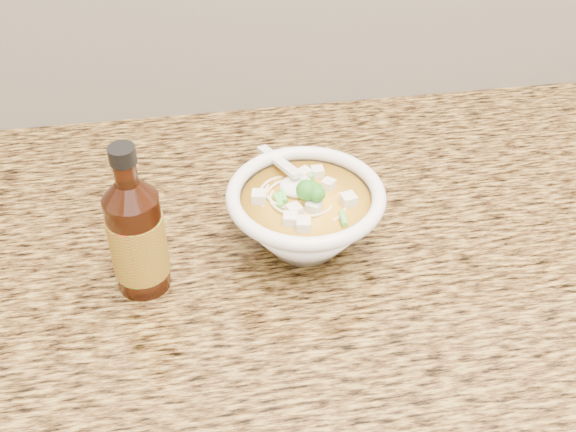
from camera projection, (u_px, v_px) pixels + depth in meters
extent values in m
cube|color=olive|center=(462.00, 238.00, 0.88)|extent=(4.00, 0.68, 0.04)
cylinder|color=silver|center=(305.00, 242.00, 0.84)|extent=(0.07, 0.07, 0.01)
torus|color=silver|center=(306.00, 195.00, 0.80)|extent=(0.18, 0.18, 0.02)
torus|color=beige|center=(297.00, 209.00, 0.79)|extent=(0.10, 0.10, 0.00)
torus|color=beige|center=(309.00, 195.00, 0.81)|extent=(0.09, 0.09, 0.00)
torus|color=beige|center=(315.00, 206.00, 0.80)|extent=(0.07, 0.07, 0.00)
torus|color=beige|center=(317.00, 195.00, 0.82)|extent=(0.10, 0.10, 0.00)
torus|color=beige|center=(315.00, 208.00, 0.80)|extent=(0.06, 0.06, 0.00)
torus|color=beige|center=(318.00, 205.00, 0.81)|extent=(0.09, 0.09, 0.00)
torus|color=beige|center=(300.00, 211.00, 0.80)|extent=(0.08, 0.08, 0.00)
torus|color=beige|center=(300.00, 206.00, 0.81)|extent=(0.07, 0.07, 0.00)
torus|color=beige|center=(317.00, 205.00, 0.81)|extent=(0.07, 0.07, 0.00)
cube|color=silver|center=(267.00, 203.00, 0.79)|extent=(0.02, 0.02, 0.01)
cube|color=silver|center=(338.00, 198.00, 0.80)|extent=(0.02, 0.02, 0.01)
cube|color=silver|center=(345.00, 210.00, 0.78)|extent=(0.02, 0.02, 0.01)
cube|color=silver|center=(324.00, 224.00, 0.76)|extent=(0.02, 0.02, 0.02)
cube|color=silver|center=(336.00, 178.00, 0.83)|extent=(0.02, 0.02, 0.01)
cube|color=silver|center=(272.00, 184.00, 0.82)|extent=(0.02, 0.02, 0.01)
cube|color=silver|center=(318.00, 210.00, 0.78)|extent=(0.02, 0.02, 0.01)
cube|color=silver|center=(343.00, 212.00, 0.78)|extent=(0.01, 0.01, 0.01)
cube|color=silver|center=(285.00, 198.00, 0.80)|extent=(0.02, 0.02, 0.01)
cube|color=silver|center=(289.00, 196.00, 0.80)|extent=(0.02, 0.02, 0.02)
ellipsoid|color=#196014|center=(312.00, 192.00, 0.78)|extent=(0.03, 0.03, 0.03)
cylinder|color=#5BC14A|center=(329.00, 199.00, 0.80)|extent=(0.02, 0.01, 0.01)
cylinder|color=#5BC14A|center=(332.00, 172.00, 0.83)|extent=(0.02, 0.01, 0.01)
cylinder|color=#5BC14A|center=(325.00, 220.00, 0.77)|extent=(0.02, 0.01, 0.01)
cylinder|color=#5BC14A|center=(348.00, 212.00, 0.78)|extent=(0.02, 0.01, 0.01)
cylinder|color=#5BC14A|center=(307.00, 178.00, 0.83)|extent=(0.02, 0.02, 0.01)
ellipsoid|color=silver|center=(297.00, 186.00, 0.81)|extent=(0.04, 0.04, 0.01)
cube|color=silver|center=(279.00, 161.00, 0.84)|extent=(0.04, 0.09, 0.03)
cylinder|color=#3C1608|center=(138.00, 243.00, 0.76)|extent=(0.07, 0.07, 0.12)
cylinder|color=#3C1608|center=(125.00, 173.00, 0.70)|extent=(0.03, 0.03, 0.02)
cylinder|color=black|center=(122.00, 155.00, 0.69)|extent=(0.03, 0.03, 0.02)
cylinder|color=red|center=(138.00, 244.00, 0.76)|extent=(0.08, 0.08, 0.07)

